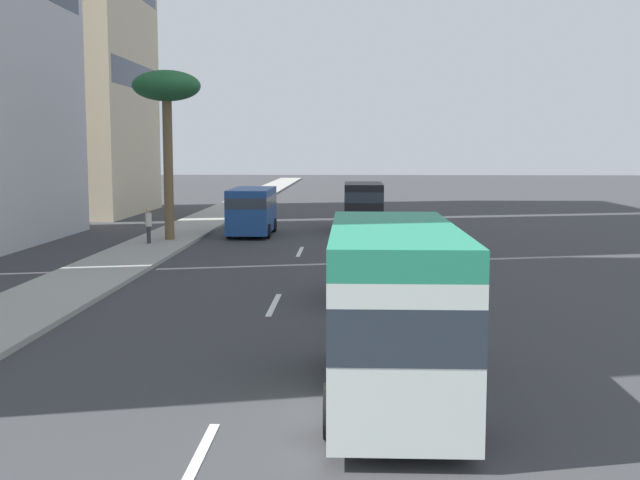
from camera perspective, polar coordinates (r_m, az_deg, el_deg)
ground_plane at (r=36.98m, az=-1.12°, el=-0.20°), size 198.00×198.00×0.00m
sidewalk_right at (r=37.92m, az=-11.10°, el=-0.04°), size 162.00×3.05×0.15m
lane_stripe_near at (r=11.50m, az=-8.92°, el=-15.58°), size 3.20×0.16×0.01m
lane_stripe_mid at (r=22.33m, az=-3.32°, el=-4.64°), size 3.20×0.16×0.01m
lane_stripe_far at (r=33.73m, az=-1.44°, el=-0.84°), size 3.20×0.16×0.01m
minibus_lead at (r=13.68m, az=5.27°, el=-4.72°), size 6.40×2.26×3.02m
van_second at (r=43.06m, az=3.12°, el=2.65°), size 4.80×2.15×2.51m
car_third at (r=23.10m, az=4.22°, el=-2.26°), size 4.51×1.85×1.71m
van_fourth at (r=40.37m, az=-4.88°, el=2.27°), size 5.20×2.14×2.36m
pedestrian_near_lamp at (r=36.26m, az=-12.17°, el=1.11°), size 0.38×0.34×1.56m
palm_tree at (r=37.57m, az=-10.92°, el=10.30°), size 3.10×3.10×7.75m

